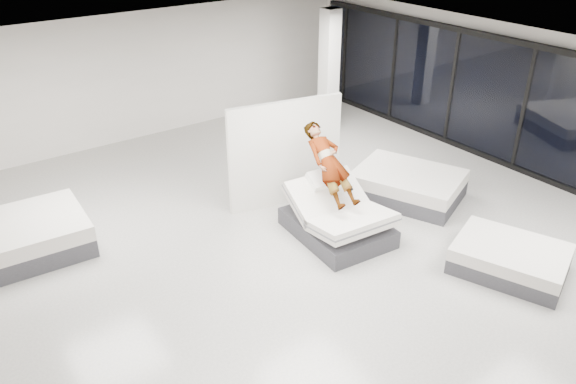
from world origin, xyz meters
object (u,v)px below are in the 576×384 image
object	(u,v)px
flat_bed_right_near	(510,259)
remote	(350,187)
person	(330,172)
flat_bed_left_far	(19,239)
column	(329,72)
flat_bed_right_far	(408,185)
divider_panel	(285,153)
hero_bed	(337,219)

from	to	relation	value
flat_bed_right_near	remote	bearing A→B (deg)	119.10
person	flat_bed_left_far	distance (m)	5.65
flat_bed_right_near	column	bearing A→B (deg)	76.06
flat_bed_right_far	flat_bed_right_near	bearing A→B (deg)	-101.21
divider_panel	flat_bed_right_far	bearing A→B (deg)	-20.47
person	column	bearing A→B (deg)	55.48
flat_bed_left_far	remote	bearing A→B (deg)	-29.59
remote	flat_bed_right_near	bearing A→B (deg)	-55.80
divider_panel	flat_bed_left_far	world-z (taller)	divider_panel
person	divider_panel	bearing A→B (deg)	96.15
person	column	xyz separation A→B (m)	(3.29, 3.98, 0.40)
person	hero_bed	bearing A→B (deg)	-90.00
divider_panel	column	size ratio (longest dim) A/B	0.75
flat_bed_right_far	column	bearing A→B (deg)	74.16
divider_panel	flat_bed_right_far	size ratio (longest dim) A/B	0.95
flat_bed_right_near	person	bearing A→B (deg)	118.84
hero_bed	column	world-z (taller)	column
flat_bed_right_near	divider_panel	bearing A→B (deg)	110.92
divider_panel	flat_bed_right_near	xyz separation A→B (m)	(1.61, -4.23, -0.85)
flat_bed_right_near	hero_bed	bearing A→B (deg)	122.10
person	divider_panel	size ratio (longest dim) A/B	0.73
hero_bed	flat_bed_left_far	world-z (taller)	hero_bed
hero_bed	person	distance (m)	0.90
flat_bed_right_near	flat_bed_right_far	bearing A→B (deg)	78.79
column	divider_panel	bearing A→B (deg)	-141.48
hero_bed	column	bearing A→B (deg)	52.24
hero_bed	divider_panel	xyz separation A→B (m)	(0.00, 1.65, 0.74)
hero_bed	flat_bed_right_far	distance (m)	2.20
divider_panel	flat_bed_right_far	xyz separation A→B (m)	(2.18, -1.37, -0.81)
hero_bed	person	size ratio (longest dim) A/B	1.16
hero_bed	person	bearing A→B (deg)	84.90
flat_bed_right_near	flat_bed_left_far	bearing A→B (deg)	140.28
person	flat_bed_left_far	xyz separation A→B (m)	(-4.96, 2.56, -0.89)
flat_bed_right_near	column	distance (m)	7.20
flat_bed_right_far	column	size ratio (longest dim) A/B	0.80
person	flat_bed_right_near	bearing A→B (deg)	-56.06
flat_bed_left_far	flat_bed_right_far	bearing A→B (deg)	-19.96
hero_bed	remote	distance (m)	0.66
hero_bed	flat_bed_right_near	xyz separation A→B (m)	(1.62, -2.58, -0.11)
hero_bed	flat_bed_right_far	bearing A→B (deg)	7.29
remote	flat_bed_right_near	xyz separation A→B (m)	(1.40, -2.52, -0.73)
flat_bed_right_far	hero_bed	bearing A→B (deg)	-172.71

